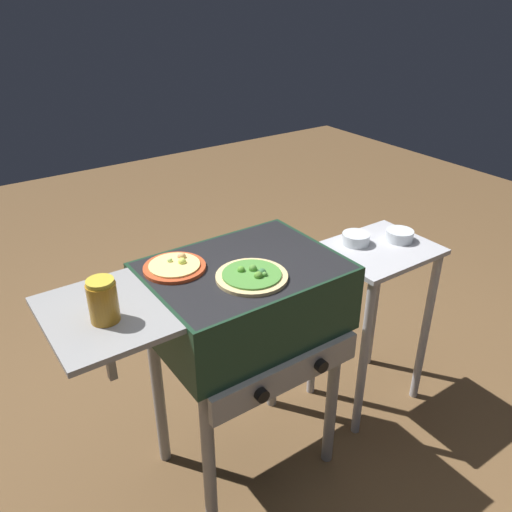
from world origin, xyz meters
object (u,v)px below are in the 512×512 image
Objects in this scene: topping_bowl_far at (399,235)px; sauce_jar at (103,301)px; prep_table at (374,294)px; grill at (241,304)px; pizza_cheese at (175,266)px; topping_bowl_near at (356,239)px; pizza_veggie at (252,276)px.

sauce_jar is at bearing -177.86° from topping_bowl_far.
topping_bowl_far is (0.11, 0.00, 0.25)m from prep_table.
pizza_cheese reaches higher than grill.
topping_bowl_near is (1.09, 0.12, -0.17)m from sauce_jar.
topping_bowl_far is (0.79, 0.01, 0.04)m from grill.
pizza_veggie is at bearing -165.15° from topping_bowl_near.
pizza_cheese is at bearing 178.06° from topping_bowl_near.
pizza_veggie is at bearing -5.38° from sauce_jar.
pizza_cheese is at bearing 173.93° from topping_bowl_far.
pizza_veggie is 0.66m from topping_bowl_near.
sauce_jar is at bearing 174.62° from pizza_veggie.
pizza_veggie is 1.13× the size of pizza_cheese.
grill is 1.24× the size of prep_table.
pizza_cheese is 0.26× the size of prep_table.
pizza_cheese is 0.81m from topping_bowl_near.
sauce_jar is 1.11m from topping_bowl_near.
prep_table is at bearing -177.63° from topping_bowl_far.
topping_bowl_far is (0.17, -0.08, 0.00)m from topping_bowl_near.
topping_bowl_near is 0.19m from topping_bowl_far.
sauce_jar is 0.16× the size of prep_table.
grill reaches higher than topping_bowl_far.
prep_table is 6.86× the size of topping_bowl_near.
grill is at bearing -179.34° from topping_bowl_far.
topping_bowl_far is at bearing 6.45° from pizza_veggie.
pizza_cheese reaches higher than prep_table.
sauce_jar is (-0.29, -0.15, 0.05)m from pizza_cheese.
sauce_jar reaches higher than topping_bowl_far.
grill is 0.79m from topping_bowl_far.
prep_table is at bearing 2.11° from sauce_jar.
pizza_cheese is (-0.17, 0.19, -0.00)m from pizza_veggie.
grill reaches higher than topping_bowl_near.
grill is at bearing 82.67° from pizza_veggie.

